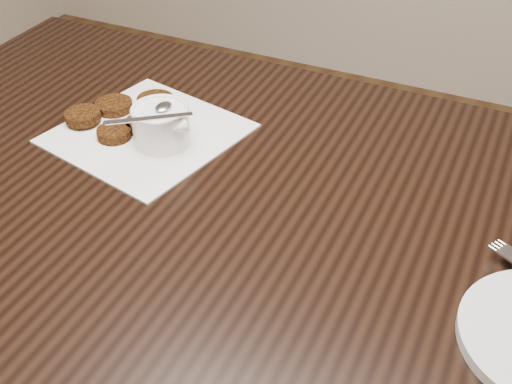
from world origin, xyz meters
TOP-DOWN VIEW (x-y plane):
  - table at (0.04, 0.07)m, footprint 1.53×0.98m
  - napkin at (-0.23, 0.21)m, footprint 0.34×0.34m
  - sauce_ramekin at (-0.19, 0.20)m, footprint 0.13×0.13m
  - patty_cluster at (-0.29, 0.22)m, footprint 0.28×0.28m

SIDE VIEW (x-z plane):
  - table at x=0.04m, z-range 0.00..0.75m
  - napkin at x=-0.23m, z-range 0.75..0.75m
  - patty_cluster at x=-0.29m, z-range 0.75..0.78m
  - sauce_ramekin at x=-0.19m, z-range 0.75..0.89m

